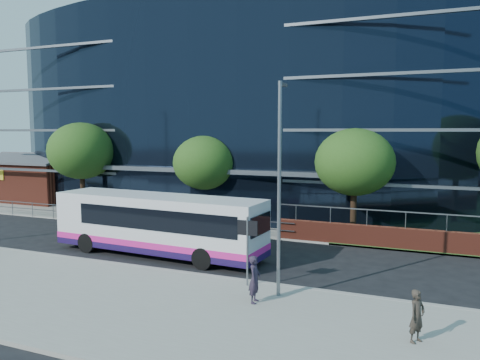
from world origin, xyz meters
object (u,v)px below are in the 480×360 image
at_px(tree_far_a, 81,151).
at_px(tree_far_b, 205,163).
at_px(city_bus, 160,224).
at_px(tree_far_c, 355,162).
at_px(streetlight_east, 279,183).
at_px(street_sign, 247,237).
at_px(brick_pavilion, 39,179).
at_px(pedestrian, 255,279).
at_px(pedestrian_b, 417,316).

height_order(tree_far_a, tree_far_b, tree_far_a).
bearing_deg(city_bus, tree_far_c, 44.90).
relative_size(streetlight_east, city_bus, 0.69).
xyz_separation_m(street_sign, tree_far_b, (-7.50, 11.09, 2.06)).
height_order(brick_pavilion, pedestrian, brick_pavilion).
bearing_deg(street_sign, pedestrian_b, -23.55).
distance_m(tree_far_a, tree_far_b, 10.03).
xyz_separation_m(tree_far_b, streetlight_east, (9.00, -11.67, 0.23)).
xyz_separation_m(pedestrian, pedestrian_b, (5.54, -1.17, -0.07)).
bearing_deg(pedestrian_b, tree_far_b, 78.16).
bearing_deg(tree_far_a, pedestrian, -33.58).
distance_m(city_bus, pedestrian_b, 13.79).
relative_size(street_sign, tree_far_c, 0.43).
relative_size(tree_far_c, pedestrian_b, 4.12).
height_order(tree_far_b, pedestrian_b, tree_far_b).
relative_size(brick_pavilion, tree_far_a, 1.23).
relative_size(tree_far_a, tree_far_c, 1.07).
bearing_deg(tree_far_a, city_bus, -33.37).
xyz_separation_m(tree_far_a, city_bus, (11.50, -7.57, -3.23)).
height_order(brick_pavilion, city_bus, brick_pavilion).
bearing_deg(tree_far_b, city_bus, -79.49).
bearing_deg(tree_far_c, pedestrian_b, -73.50).
distance_m(tree_far_c, pedestrian, 12.83).
relative_size(city_bus, pedestrian_b, 7.30).
distance_m(streetlight_east, city_bus, 8.78).
bearing_deg(pedestrian_b, pedestrian, 111.11).
relative_size(brick_pavilion, pedestrian_b, 5.44).
distance_m(pedestrian, pedestrian_b, 5.66).
relative_size(city_bus, pedestrian, 6.67).
distance_m(tree_far_b, pedestrian, 15.61).
relative_size(tree_far_a, pedestrian_b, 4.42).
height_order(streetlight_east, pedestrian_b, streetlight_east).
bearing_deg(streetlight_east, tree_far_b, 127.63).
distance_m(tree_far_b, city_bus, 8.60).
distance_m(tree_far_a, pedestrian, 22.46).
distance_m(brick_pavilion, tree_far_b, 19.55).
bearing_deg(streetlight_east, tree_far_c, 84.89).
relative_size(brick_pavilion, tree_far_b, 1.42).
height_order(tree_far_c, pedestrian, tree_far_c).
relative_size(brick_pavilion, city_bus, 0.75).
relative_size(brick_pavilion, street_sign, 3.07).
xyz_separation_m(tree_far_b, city_bus, (1.50, -8.07, -2.57)).
distance_m(tree_far_c, streetlight_east, 11.22).
bearing_deg(brick_pavilion, pedestrian_b, -28.51).
bearing_deg(pedestrian, pedestrian_b, -107.37).
bearing_deg(street_sign, tree_far_b, 124.08).
distance_m(brick_pavilion, streetlight_east, 32.19).
bearing_deg(pedestrian, tree_far_c, -12.73).
height_order(streetlight_east, city_bus, streetlight_east).
xyz_separation_m(city_bus, pedestrian_b, (12.47, -5.84, -0.70)).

